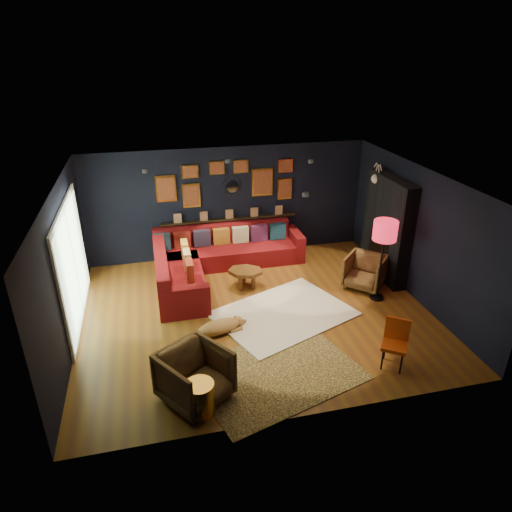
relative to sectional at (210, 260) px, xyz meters
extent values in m
plane|color=brown|center=(0.61, -1.81, -0.32)|extent=(6.50, 6.50, 0.00)
plane|color=black|center=(0.61, 0.94, 0.98)|extent=(6.50, 0.00, 6.50)
plane|color=black|center=(0.61, -4.56, 0.98)|extent=(6.50, 0.00, 6.50)
plane|color=black|center=(-2.64, -1.81, 0.98)|extent=(0.00, 5.50, 5.50)
plane|color=black|center=(3.86, -1.81, 0.98)|extent=(0.00, 5.50, 5.50)
plane|color=white|center=(0.61, -1.81, 2.28)|extent=(6.50, 6.50, 0.00)
cube|color=maroon|center=(0.41, 0.44, -0.11)|extent=(3.20, 0.95, 0.42)
cube|color=maroon|center=(0.41, 0.80, 0.31)|extent=(3.20, 0.24, 0.46)
cube|color=maroon|center=(2.11, 0.44, 0.00)|extent=(0.22, 0.95, 0.64)
cube|color=maroon|center=(-0.71, -0.66, -0.11)|extent=(0.95, 2.20, 0.42)
cube|color=maroon|center=(-1.07, -0.66, 0.31)|extent=(0.24, 2.20, 0.46)
cube|color=maroon|center=(-0.71, -1.66, 0.00)|extent=(0.95, 0.22, 0.64)
cube|color=navy|center=(-0.99, 0.59, 0.30)|extent=(0.38, 0.14, 0.38)
cube|color=maroon|center=(-0.54, 0.59, 0.30)|extent=(0.38, 0.14, 0.38)
cube|color=#2C2741|center=(-0.09, 0.59, 0.30)|extent=(0.38, 0.14, 0.38)
cube|color=#A56B23|center=(0.36, 0.59, 0.30)|extent=(0.38, 0.14, 0.38)
cube|color=beige|center=(0.81, 0.59, 0.30)|extent=(0.38, 0.14, 0.38)
cube|color=#562452|center=(1.26, 0.59, 0.30)|extent=(0.38, 0.14, 0.38)
cube|color=navy|center=(1.71, 0.59, 0.30)|extent=(0.38, 0.14, 0.38)
cube|color=gold|center=(-0.53, 0.04, 0.30)|extent=(0.14, 0.38, 0.38)
cube|color=#CFB97C|center=(-0.53, -0.46, 0.30)|extent=(0.14, 0.38, 0.38)
cube|color=maroon|center=(-0.53, -0.96, 0.30)|extent=(0.14, 0.38, 0.38)
cube|color=black|center=(0.61, 0.87, 0.60)|extent=(3.20, 0.12, 0.04)
cube|color=gold|center=(-0.79, 0.91, 1.43)|extent=(0.45, 0.03, 0.60)
cube|color=brown|center=(-0.79, 0.89, 1.43)|extent=(0.38, 0.01, 0.51)
cube|color=gold|center=(-0.24, 0.91, 1.23)|extent=(0.40, 0.03, 0.55)
cube|color=brown|center=(-0.24, 0.89, 1.23)|extent=(0.34, 0.01, 0.47)
cube|color=gold|center=(-0.24, 0.91, 1.78)|extent=(0.38, 0.03, 0.30)
cube|color=brown|center=(-0.24, 0.89, 1.78)|extent=(0.32, 0.01, 0.25)
cube|color=gold|center=(1.41, 0.91, 1.43)|extent=(0.50, 0.03, 0.65)
cube|color=brown|center=(1.41, 0.89, 1.43)|extent=(0.42, 0.01, 0.55)
cube|color=gold|center=(1.96, 0.91, 1.23)|extent=(0.35, 0.03, 0.50)
cube|color=brown|center=(1.96, 0.89, 1.23)|extent=(0.30, 0.01, 0.42)
cube|color=gold|center=(1.96, 0.91, 1.78)|extent=(0.35, 0.03, 0.30)
cube|color=brown|center=(1.96, 0.89, 1.78)|extent=(0.30, 0.01, 0.25)
cube|color=gold|center=(0.36, 0.91, 1.83)|extent=(0.35, 0.03, 0.30)
cube|color=brown|center=(0.36, 0.89, 1.83)|extent=(0.30, 0.01, 0.25)
cube|color=gold|center=(0.91, 0.91, 1.83)|extent=(0.35, 0.03, 0.30)
cube|color=brown|center=(0.91, 0.89, 1.83)|extent=(0.30, 0.01, 0.25)
cylinder|color=silver|center=(0.71, 0.91, 1.38)|extent=(0.28, 0.03, 0.28)
cone|color=gold|center=(0.93, 0.91, 1.38)|extent=(0.03, 0.16, 0.03)
cone|color=gold|center=(0.92, 0.91, 1.46)|extent=(0.04, 0.16, 0.04)
cone|color=gold|center=(0.87, 0.91, 1.53)|extent=(0.04, 0.16, 0.04)
cone|color=gold|center=(0.80, 0.91, 1.58)|extent=(0.04, 0.16, 0.04)
cone|color=gold|center=(0.71, 0.91, 1.60)|extent=(0.03, 0.16, 0.03)
cone|color=gold|center=(0.63, 0.91, 1.58)|extent=(0.04, 0.16, 0.04)
cone|color=gold|center=(0.56, 0.91, 1.53)|extent=(0.04, 0.16, 0.04)
cone|color=gold|center=(0.51, 0.91, 1.46)|extent=(0.04, 0.16, 0.04)
cone|color=gold|center=(0.49, 0.91, 1.38)|extent=(0.03, 0.16, 0.03)
cone|color=gold|center=(0.51, 0.91, 1.29)|extent=(0.04, 0.16, 0.04)
cone|color=gold|center=(0.56, 0.91, 1.22)|extent=(0.04, 0.16, 0.04)
cone|color=gold|center=(0.63, 0.91, 1.17)|extent=(0.04, 0.16, 0.04)
cone|color=gold|center=(0.71, 0.91, 1.16)|extent=(0.03, 0.16, 0.03)
cone|color=gold|center=(0.80, 0.91, 1.17)|extent=(0.04, 0.16, 0.04)
cone|color=gold|center=(0.87, 0.91, 1.22)|extent=(0.04, 0.16, 0.04)
cone|color=gold|center=(0.92, 0.91, 1.29)|extent=(0.04, 0.16, 0.04)
cube|color=black|center=(3.71, -0.91, 0.78)|extent=(0.30, 1.60, 2.20)
cube|color=black|center=(3.65, -0.91, 0.13)|extent=(0.20, 0.80, 0.90)
cone|color=white|center=(3.80, -0.41, 1.73)|extent=(0.35, 0.28, 0.28)
sphere|color=white|center=(3.58, -0.41, 1.73)|extent=(0.20, 0.20, 0.20)
cylinder|color=white|center=(3.60, -0.47, 1.90)|extent=(0.02, 0.10, 0.28)
cylinder|color=white|center=(3.60, -0.35, 1.90)|extent=(0.02, 0.10, 0.28)
cube|color=white|center=(-2.61, -1.21, 0.78)|extent=(0.04, 2.80, 2.20)
cube|color=#B3DAA7|center=(-2.58, -1.21, 0.78)|extent=(0.01, 2.60, 2.00)
cube|color=white|center=(-2.58, -1.21, 0.78)|extent=(0.02, 0.06, 2.00)
cylinder|color=black|center=(-1.19, -0.61, 2.24)|extent=(0.10, 0.10, 0.06)
cylinder|color=black|center=(0.41, -0.21, 2.24)|extent=(0.10, 0.10, 0.06)
cylinder|color=black|center=(2.01, -0.61, 2.24)|extent=(0.10, 0.10, 0.06)
cylinder|color=black|center=(1.21, -2.61, 2.24)|extent=(0.10, 0.10, 0.06)
cube|color=white|center=(1.11, -2.01, -0.31)|extent=(2.91, 2.55, 0.03)
cube|color=tan|center=(0.51, -3.60, -0.32)|extent=(2.89, 2.42, 0.01)
cylinder|color=brown|center=(0.50, -0.91, -0.14)|extent=(0.09, 0.09, 0.29)
cylinder|color=brown|center=(0.77, -0.91, -0.14)|extent=(0.09, 0.09, 0.29)
cylinder|color=brown|center=(0.63, -0.59, -0.14)|extent=(0.09, 0.09, 0.29)
cylinder|color=maroon|center=(-0.48, -1.48, -0.12)|extent=(0.53, 0.53, 0.35)
imported|color=#AD773E|center=(-0.77, -3.86, 0.12)|extent=(1.17, 1.16, 0.89)
imported|color=#AD773E|center=(3.06, -1.34, 0.06)|extent=(1.03, 1.03, 0.77)
cylinder|color=gold|center=(-0.74, -4.16, -0.07)|extent=(0.41, 0.41, 0.51)
cylinder|color=black|center=(2.16, -3.90, -0.12)|extent=(0.03, 0.03, 0.40)
cylinder|color=black|center=(2.39, -4.06, -0.12)|extent=(0.03, 0.03, 0.40)
cylinder|color=black|center=(2.32, -3.66, -0.12)|extent=(0.03, 0.03, 0.40)
cylinder|color=black|center=(2.56, -3.83, -0.12)|extent=(0.03, 0.03, 0.40)
cube|color=#E34B14|center=(2.36, -3.86, 0.08)|extent=(0.53, 0.53, 0.06)
cube|color=#E34B14|center=(2.45, -3.73, 0.30)|extent=(0.34, 0.26, 0.38)
cylinder|color=black|center=(3.11, -1.86, -0.30)|extent=(0.28, 0.28, 0.04)
cylinder|color=black|center=(3.11, -1.86, 0.39)|extent=(0.04, 0.04, 1.35)
cylinder|color=red|center=(3.11, -1.86, 1.16)|extent=(0.46, 0.46, 0.38)
camera|label=1|loc=(-1.12, -9.04, 4.41)|focal=32.00mm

